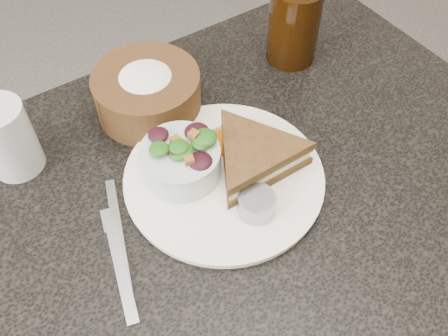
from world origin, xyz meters
name	(u,v)px	position (x,y,z in m)	size (l,w,h in m)	color
dining_table	(226,294)	(0.00, 0.00, 0.38)	(1.00, 0.70, 0.75)	black
dinner_plate	(224,178)	(0.01, 0.02, 0.76)	(0.29, 0.29, 0.01)	white
sandwich	(254,156)	(0.05, 0.00, 0.79)	(0.18, 0.18, 0.05)	#52381A
salad_bowl	(180,157)	(-0.04, 0.06, 0.80)	(0.12, 0.12, 0.07)	#B3C0BA
dressing_ramekin	(257,204)	(0.01, -0.06, 0.78)	(0.05, 0.05, 0.03)	#8E929B
orange_wedge	(225,135)	(0.04, 0.07, 0.78)	(0.07, 0.07, 0.03)	orange
fork	(121,269)	(-0.19, -0.03, 0.75)	(0.02, 0.16, 0.00)	#AAADB6
knife	(119,237)	(-0.17, 0.01, 0.75)	(0.01, 0.20, 0.00)	#99999C
bread_basket	(147,87)	(-0.02, 0.21, 0.80)	(0.17, 0.17, 0.10)	#4D3319
cola_glass	(294,21)	(0.27, 0.19, 0.83)	(0.09, 0.09, 0.15)	black
water_glass	(7,139)	(-0.24, 0.22, 0.81)	(0.08, 0.08, 0.12)	silver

